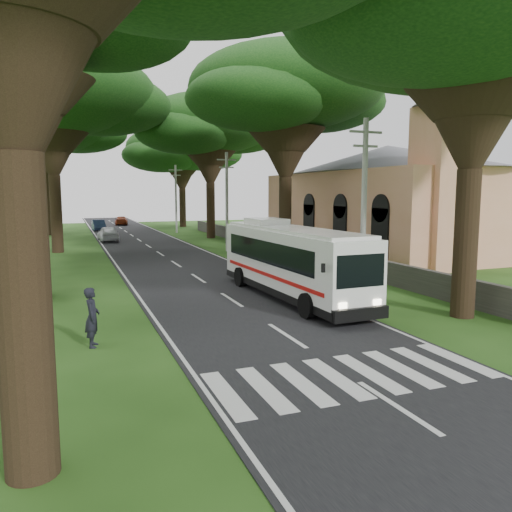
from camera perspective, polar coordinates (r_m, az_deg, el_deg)
name	(u,v)px	position (r m, az deg, el deg)	size (l,w,h in m)	color
ground	(314,354)	(15.34, 6.65, -11.06)	(140.00, 140.00, 0.00)	#214413
road	(163,255)	(38.79, -10.63, 0.06)	(8.00, 120.00, 0.04)	black
crosswalk	(349,377)	(13.70, 10.62, -13.42)	(8.00, 3.00, 0.01)	silver
property_wall	(276,245)	(40.34, 2.29, 1.30)	(0.35, 50.00, 1.20)	#383533
church	(388,191)	(42.34, 14.86, 7.19)	(14.00, 24.00, 11.60)	tan
pole_near	(364,207)	(22.54, 12.22, 5.52)	(1.60, 0.24, 8.00)	gray
pole_mid	(227,200)	(40.78, -3.35, 6.40)	(1.60, 0.24, 8.00)	gray
pole_far	(176,198)	(60.16, -9.13, 6.61)	(1.60, 0.24, 8.00)	gray
tree_l_midb	(50,92)	(43.58, -22.48, 16.94)	(16.07, 16.07, 16.01)	black
tree_l_far	(45,125)	(61.35, -22.98, 13.59)	(15.07, 15.07, 15.43)	black
tree_r_near	(478,6)	(21.67, 24.08, 24.60)	(14.66, 14.66, 14.70)	black
tree_r_mida	(286,91)	(36.73, 3.46, 18.30)	(13.66, 13.66, 14.88)	black
tree_r_midb	(210,125)	(53.30, -5.31, 14.68)	(14.43, 14.43, 14.87)	black
tree_r_far	(182,149)	(70.81, -8.50, 11.99)	(15.07, 15.07, 13.97)	black
coach_bus	(290,260)	(22.77, 3.94, -0.48)	(2.88, 11.06, 3.24)	white
distant_car_a	(108,234)	(51.02, -16.55, 2.48)	(1.78, 4.44, 1.51)	silver
distant_car_b	(99,225)	(65.68, -17.54, 3.38)	(1.42, 4.08, 1.34)	navy
distant_car_c	(121,221)	(75.99, -15.13, 3.93)	(1.77, 4.35, 1.26)	maroon
pedestrian	(92,317)	(16.49, -18.21, -6.66)	(0.69, 0.45, 1.89)	black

